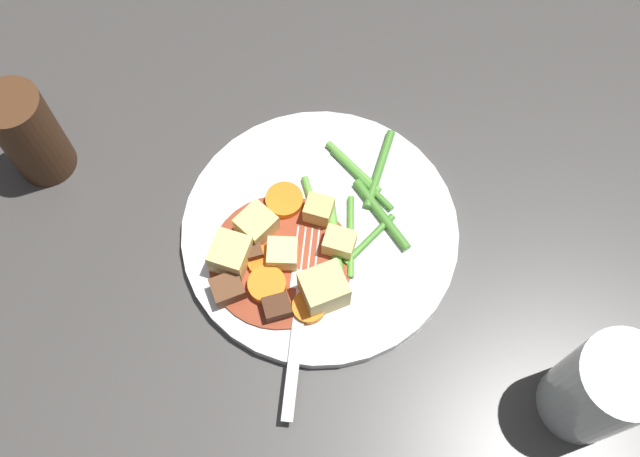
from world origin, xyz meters
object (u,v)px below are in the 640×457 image
potato_chunk_0 (337,245)px  potato_chunk_5 (281,253)px  meat_chunk_1 (277,308)px  water_glass (600,389)px  carrot_slice_2 (264,262)px  meat_chunk_2 (228,289)px  pepper_mill (30,134)px  carrot_slice_0 (309,307)px  carrot_slice_3 (267,286)px  potato_chunk_2 (257,225)px  potato_chunk_4 (231,255)px  potato_chunk_3 (319,210)px  potato_chunk_1 (324,289)px  meat_chunk_0 (248,249)px  carrot_slice_1 (284,201)px  dinner_plate (320,231)px  fork (299,313)px

potato_chunk_0 → potato_chunk_5: size_ratio=1.02×
meat_chunk_1 → water_glass: (-0.14, 0.23, 0.03)m
carrot_slice_2 → water_glass: 0.30m
meat_chunk_2 → pepper_mill: (0.04, -0.23, 0.03)m
carrot_slice_0 → meat_chunk_2: (0.04, -0.06, 0.01)m
carrot_slice_3 → potato_chunk_2: 0.06m
carrot_slice_3 → potato_chunk_4: bearing=-80.5°
potato_chunk_2 → meat_chunk_2: (0.06, 0.03, -0.00)m
potato_chunk_3 → potato_chunk_2: bearing=-26.4°
meat_chunk_2 → water_glass: (-0.16, 0.27, 0.03)m
potato_chunk_1 → pepper_mill: bearing=-69.8°
carrot_slice_0 → potato_chunk_0: (-0.06, -0.02, 0.01)m
potato_chunk_0 → potato_chunk_3: size_ratio=1.11×
potato_chunk_0 → potato_chunk_2: (0.04, -0.06, 0.00)m
carrot_slice_0 → potato_chunk_2: size_ratio=0.96×
potato_chunk_4 → meat_chunk_2: bearing=44.5°
meat_chunk_0 → carrot_slice_1: bearing=-163.7°
carrot_slice_2 → pepper_mill: 0.25m
carrot_slice_3 → meat_chunk_0: meat_chunk_0 is taller
potato_chunk_1 → meat_chunk_1: (0.04, -0.02, -0.01)m
carrot_slice_0 → meat_chunk_2: bearing=-53.5°
potato_chunk_3 → dinner_plate: bearing=52.6°
carrot_slice_1 → potato_chunk_1: 0.10m
potato_chunk_2 → potato_chunk_3: (-0.05, 0.03, -0.00)m
potato_chunk_1 → potato_chunk_5: bearing=-86.1°
carrot_slice_3 → pepper_mill: bearing=-73.5°
carrot_slice_3 → potato_chunk_2: size_ratio=1.10×
carrot_slice_3 → potato_chunk_1: (-0.03, 0.04, 0.01)m
potato_chunk_3 → carrot_slice_2: bearing=2.3°
carrot_slice_1 → meat_chunk_1: (0.07, 0.08, 0.00)m
carrot_slice_0 → potato_chunk_5: potato_chunk_5 is taller
potato_chunk_1 → potato_chunk_5: size_ratio=1.39×
carrot_slice_1 → potato_chunk_2: (0.04, 0.01, 0.01)m
potato_chunk_2 → fork: (0.02, 0.08, -0.01)m
meat_chunk_1 → water_glass: bearing=121.2°
carrot_slice_0 → potato_chunk_2: 0.09m
carrot_slice_2 → potato_chunk_4: potato_chunk_4 is taller
potato_chunk_0 → pepper_mill: pepper_mill is taller
potato_chunk_0 → pepper_mill: bearing=-61.2°
potato_chunk_2 → water_glass: (-0.10, 0.30, 0.03)m
meat_chunk_0 → fork: meat_chunk_0 is taller
carrot_slice_1 → potato_chunk_4: (0.07, 0.01, 0.01)m
dinner_plate → potato_chunk_0: 0.03m
water_glass → pepper_mill: bearing=-67.7°
potato_chunk_0 → potato_chunk_1: size_ratio=0.73×
potato_chunk_2 → water_glass: size_ratio=0.27×
potato_chunk_3 → meat_chunk_1: size_ratio=1.06×
potato_chunk_3 → meat_chunk_0: size_ratio=1.02×
dinner_plate → potato_chunk_1: bearing=51.0°
potato_chunk_2 → meat_chunk_2: potato_chunk_2 is taller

